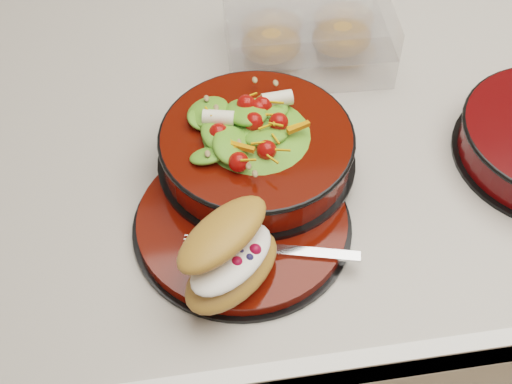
{
  "coord_description": "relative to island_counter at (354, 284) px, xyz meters",
  "views": [
    {
      "loc": [
        -0.29,
        -0.68,
        1.59
      ],
      "look_at": [
        -0.21,
        -0.15,
        0.94
      ],
      "focal_mm": 50.0,
      "sensor_mm": 36.0,
      "label": 1
    }
  ],
  "objects": [
    {
      "name": "fork",
      "position": [
        -0.2,
        -0.22,
        0.47
      ],
      "size": [
        0.18,
        0.06,
        0.0
      ],
      "rotation": [
        0.0,
        0.0,
        1.31
      ],
      "color": "silver",
      "rests_on": "dinner_plate"
    },
    {
      "name": "dinner_plate",
      "position": [
        -0.23,
        -0.17,
        0.46
      ],
      "size": [
        0.27,
        0.27,
        0.02
      ],
      "rotation": [
        0.0,
        0.0,
        0.05
      ],
      "color": "black",
      "rests_on": "island_counter"
    },
    {
      "name": "salad_bowl",
      "position": [
        -0.2,
        -0.08,
        0.5
      ],
      "size": [
        0.25,
        0.25,
        0.1
      ],
      "rotation": [
        0.0,
        0.0,
        -0.41
      ],
      "color": "black",
      "rests_on": "dinner_plate"
    },
    {
      "name": "island_counter",
      "position": [
        0.0,
        0.0,
        0.0
      ],
      "size": [
        1.24,
        0.74,
        0.9
      ],
      "color": "white",
      "rests_on": "ground"
    },
    {
      "name": "croissant",
      "position": [
        -0.25,
        -0.25,
        0.5
      ],
      "size": [
        0.15,
        0.15,
        0.08
      ],
      "rotation": [
        0.0,
        0.0,
        0.73
      ],
      "color": "#C67A3C",
      "rests_on": "dinner_plate"
    },
    {
      "name": "pastry_box",
      "position": [
        -0.09,
        0.14,
        0.49
      ],
      "size": [
        0.24,
        0.18,
        0.09
      ],
      "rotation": [
        0.0,
        0.0,
        -0.04
      ],
      "color": "white",
      "rests_on": "island_counter"
    }
  ]
}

